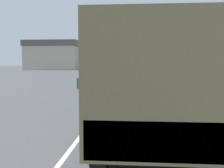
# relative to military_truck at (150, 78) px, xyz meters

# --- Properties ---
(ground_plane) EXTENTS (180.00, 180.00, 0.00)m
(ground_plane) POSITION_rel_military_truck_xyz_m (-1.92, 28.51, -1.66)
(ground_plane) COLOR #4C4C4F
(lane_centre_stripe) EXTENTS (0.12, 120.00, 0.00)m
(lane_centre_stripe) POSITION_rel_military_truck_xyz_m (-1.92, 28.51, -1.66)
(lane_centre_stripe) COLOR silver
(lane_centre_stripe) RESTS_ON ground
(sidewalk_right) EXTENTS (1.80, 120.00, 0.12)m
(sidewalk_right) POSITION_rel_military_truck_xyz_m (2.58, 28.51, -1.60)
(sidewalk_right) COLOR #9E9B93
(sidewalk_right) RESTS_ON ground
(grass_strip_right) EXTENTS (7.00, 120.00, 0.02)m
(grass_strip_right) POSITION_rel_military_truck_xyz_m (6.98, 28.51, -1.65)
(grass_strip_right) COLOR olive
(grass_strip_right) RESTS_ON ground
(military_truck) EXTENTS (2.38, 7.17, 2.89)m
(military_truck) POSITION_rel_military_truck_xyz_m (0.00, 0.00, 0.00)
(military_truck) COLOR #474C38
(military_truck) RESTS_ON ground
(car_nearest_ahead) EXTENTS (1.88, 4.87, 1.70)m
(car_nearest_ahead) POSITION_rel_military_truck_xyz_m (-3.65, 14.43, -0.90)
(car_nearest_ahead) COLOR #336B3D
(car_nearest_ahead) RESTS_ON ground
(car_second_ahead) EXTENTS (1.77, 4.24, 1.46)m
(car_second_ahead) POSITION_rel_military_truck_xyz_m (-0.11, 30.10, -1.00)
(car_second_ahead) COLOR black
(car_second_ahead) RESTS_ON ground
(car_third_ahead) EXTENTS (1.75, 4.79, 1.54)m
(car_third_ahead) POSITION_rel_military_truck_xyz_m (-3.64, 45.11, -0.97)
(car_third_ahead) COLOR tan
(car_third_ahead) RESTS_ON ground
(car_fourth_ahead) EXTENTS (1.81, 4.41, 1.37)m
(car_fourth_ahead) POSITION_rel_military_truck_xyz_m (0.27, 60.88, -1.03)
(car_fourth_ahead) COLOR tan
(car_fourth_ahead) RESTS_ON ground
(building_distant) EXTENTS (13.60, 8.99, 7.38)m
(building_distant) POSITION_rel_military_truck_xyz_m (-21.89, 63.58, 2.08)
(building_distant) COLOR #B2A893
(building_distant) RESTS_ON ground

